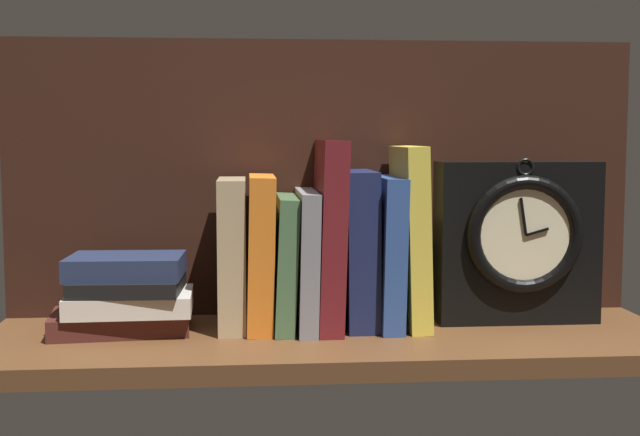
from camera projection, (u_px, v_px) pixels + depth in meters
The scene contains 12 objects.
ground_plane at pixel (332, 343), 111.05cm from camera, with size 90.24×28.78×2.50cm, color brown.
back_panel at pixel (323, 178), 122.71cm from camera, with size 90.24×1.20×39.38cm, color black.
book_tan_shortstories at pixel (232, 254), 113.50cm from camera, with size 3.63×12.79×20.08cm, color tan.
book_orange_pandolfini at pixel (261, 252), 113.81cm from camera, with size 3.36×14.39×20.46cm, color orange.
book_green_romantic at pixel (285, 262), 114.22cm from camera, with size 2.58×15.46×17.70cm, color #476B44.
book_gray_chess at pixel (306, 259), 114.43cm from camera, with size 2.46×16.99×18.41cm, color gray.
book_maroon_dawkins at pixel (329, 234), 114.38cm from camera, with size 3.23×16.64×25.17cm, color maroon.
book_navy_bierce at pixel (359, 249), 114.92cm from camera, with size 4.18×13.27×21.07cm, color #192147.
book_blue_modern at pixel (387, 251), 115.29cm from camera, with size 2.94×15.66×20.27cm, color #2D4C8E.
book_yellow_seinlanguage at pixel (410, 236), 115.37cm from camera, with size 2.86×14.89×24.36cm, color gold.
framed_clock at pixel (518, 241), 116.79cm from camera, with size 22.25×7.50×22.79cm.
book_stack_side at pixel (126, 296), 111.08cm from camera, with size 18.85×12.74×10.23cm.
Camera 1 is at (-11.00, -108.42, 25.69)cm, focal length 47.68 mm.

